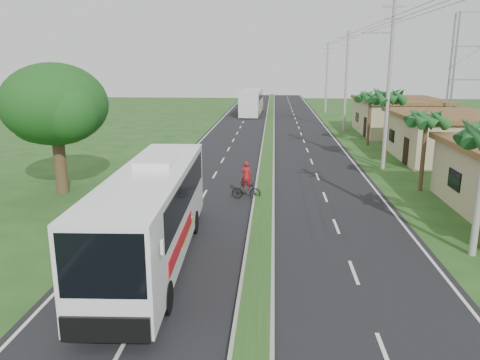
{
  "coord_description": "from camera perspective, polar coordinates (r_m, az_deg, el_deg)",
  "views": [
    {
      "loc": [
        0.47,
        -16.05,
        7.44
      ],
      "look_at": [
        -1.15,
        6.53,
        1.8
      ],
      "focal_mm": 35.0,
      "sensor_mm": 36.0,
      "label": 1
    }
  ],
  "objects": [
    {
      "name": "shade_tree",
      "position": [
        29.05,
        -21.82,
        8.24
      ],
      "size": [
        6.3,
        6.0,
        7.54
      ],
      "color": "#473321",
      "rests_on": "ground"
    },
    {
      "name": "shop_far",
      "position": [
        54.06,
        18.73,
        7.4
      ],
      "size": [
        8.6,
        11.6,
        3.82
      ],
      "color": "tan",
      "rests_on": "ground"
    },
    {
      "name": "ground",
      "position": [
        17.7,
        2.24,
        -10.88
      ],
      "size": [
        180.0,
        180.0,
        0.0
      ],
      "primitive_type": "plane",
      "color": "#1F4418",
      "rests_on": "ground"
    },
    {
      "name": "lane_edge_right",
      "position": [
        37.33,
        13.63,
        2.09
      ],
      "size": [
        0.12,
        160.0,
        0.01
      ],
      "primitive_type": "cube",
      "color": "silver",
      "rests_on": "ground"
    },
    {
      "name": "shop_mid",
      "position": [
        40.77,
        23.53,
        4.95
      ],
      "size": [
        7.6,
        10.6,
        3.67
      ],
      "color": "tan",
      "rests_on": "ground"
    },
    {
      "name": "palm_verge_d",
      "position": [
        45.02,
        15.64,
        9.8
      ],
      "size": [
        2.4,
        2.4,
        5.25
      ],
      "color": "#473321",
      "rests_on": "ground"
    },
    {
      "name": "palm_verge_b",
      "position": [
        29.6,
        21.81,
        7.02
      ],
      "size": [
        2.4,
        2.4,
        5.05
      ],
      "color": "#473321",
      "rests_on": "ground"
    },
    {
      "name": "coach_bus_main",
      "position": [
        17.95,
        -10.61,
        -3.45
      ],
      "size": [
        3.03,
        12.11,
        3.88
      ],
      "rotation": [
        0.0,
        0.0,
        0.04
      ],
      "color": "white",
      "rests_on": "ground"
    },
    {
      "name": "median_strip",
      "position": [
        36.79,
        3.29,
        2.46
      ],
      "size": [
        1.2,
        160.0,
        0.18
      ],
      "color": "gray",
      "rests_on": "ground"
    },
    {
      "name": "palm_verge_c",
      "position": [
        36.1,
        17.69,
        9.66
      ],
      "size": [
        2.4,
        2.4,
        5.85
      ],
      "color": "#473321",
      "rests_on": "ground"
    },
    {
      "name": "utility_pole_b",
      "position": [
        35.0,
        17.67,
        11.41
      ],
      "size": [
        3.2,
        0.28,
        12.0
      ],
      "color": "gray",
      "rests_on": "ground"
    },
    {
      "name": "road_asphalt",
      "position": [
        36.81,
        3.29,
        2.32
      ],
      "size": [
        14.0,
        160.0,
        0.02
      ],
      "primitive_type": "cube",
      "color": "black",
      "rests_on": "ground"
    },
    {
      "name": "utility_pole_d",
      "position": [
        74.51,
        10.53,
        12.2
      ],
      "size": [
        1.6,
        0.28,
        10.5
      ],
      "color": "gray",
      "rests_on": "ground"
    },
    {
      "name": "motorcyclist",
      "position": [
        26.27,
        0.76,
        -0.7
      ],
      "size": [
        1.68,
        0.58,
        2.18
      ],
      "rotation": [
        0.0,
        0.0,
        -0.07
      ],
      "color": "black",
      "rests_on": "ground"
    },
    {
      "name": "coach_bus_far",
      "position": [
        70.92,
        1.44,
        9.64
      ],
      "size": [
        3.11,
        12.63,
        3.66
      ],
      "rotation": [
        0.0,
        0.0,
        -0.03
      ],
      "color": "silver",
      "rests_on": "ground"
    },
    {
      "name": "lane_edge_left",
      "position": [
        37.5,
        -7.01,
        2.44
      ],
      "size": [
        0.12,
        160.0,
        0.01
      ],
      "primitive_type": "cube",
      "color": "silver",
      "rests_on": "ground"
    },
    {
      "name": "utility_pole_c",
      "position": [
        54.67,
        12.82,
        11.8
      ],
      "size": [
        1.6,
        0.28,
        11.0
      ],
      "color": "gray",
      "rests_on": "ground"
    }
  ]
}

